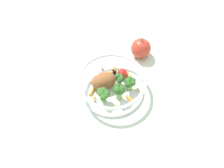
{
  "coord_description": "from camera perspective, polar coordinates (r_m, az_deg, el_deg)",
  "views": [
    {
      "loc": [
        0.42,
        0.04,
        0.66
      ],
      "look_at": [
        -0.02,
        0.01,
        0.03
      ],
      "focal_mm": 39.56,
      "sensor_mm": 36.0,
      "label": 1
    }
  ],
  "objects": [
    {
      "name": "food_container",
      "position": [
        0.77,
        -0.26,
        0.09
      ],
      "size": [
        0.21,
        0.21,
        0.07
      ],
      "color": "white",
      "rests_on": "ground_plane"
    },
    {
      "name": "ground_plane",
      "position": [
        0.79,
        -1.12,
        -2.45
      ],
      "size": [
        2.4,
        2.4,
        0.0
      ],
      "primitive_type": "plane",
      "color": "silver"
    },
    {
      "name": "loose_apple",
      "position": [
        0.87,
        6.69,
        8.2
      ],
      "size": [
        0.07,
        0.07,
        0.08
      ],
      "color": "#BC3828",
      "rests_on": "ground_plane"
    }
  ]
}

